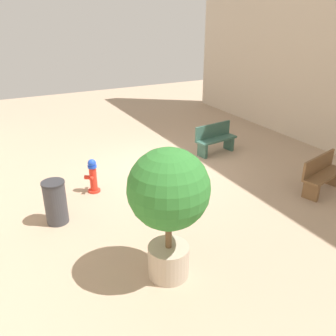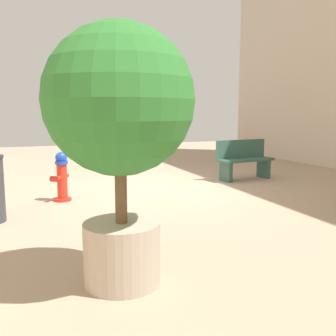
% 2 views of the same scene
% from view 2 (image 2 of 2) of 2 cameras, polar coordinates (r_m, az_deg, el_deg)
% --- Properties ---
extents(ground_plane, '(23.40, 23.40, 0.00)m').
position_cam_2_polar(ground_plane, '(8.10, -1.12, -3.00)').
color(ground_plane, tan).
extents(fire_hydrant, '(0.37, 0.39, 0.90)m').
position_cam_2_polar(fire_hydrant, '(7.10, -15.78, -1.24)').
color(fire_hydrant, red).
rests_on(fire_hydrant, ground_plane).
extents(bench_near, '(1.48, 0.63, 0.95)m').
position_cam_2_polar(bench_near, '(9.26, 11.39, 1.28)').
color(bench_near, '#33594C').
rests_on(bench_near, ground_plane).
extents(planter_tree, '(1.35, 1.35, 2.38)m').
position_cam_2_polar(planter_tree, '(3.40, -7.33, 7.52)').
color(planter_tree, tan).
rests_on(planter_tree, ground_plane).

